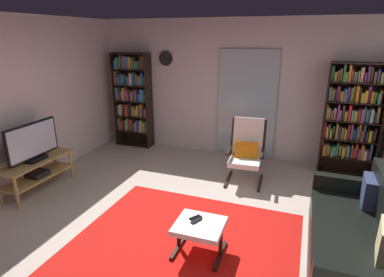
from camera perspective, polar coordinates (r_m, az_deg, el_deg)
ground_plane at (r=4.07m, az=-4.16°, el=-16.24°), size 7.02×7.02×0.00m
wall_back at (r=6.19m, az=6.81°, el=8.81°), size 5.60×0.06×2.60m
glass_door_panel at (r=6.10m, az=9.81°, el=6.14°), size 1.10×0.01×2.00m
area_rug at (r=3.86m, az=-1.35°, el=-18.28°), size 2.54×2.18×0.01m
tv_stand at (r=5.41m, az=-26.09°, el=-5.18°), size 0.42×1.18×0.49m
television at (r=5.26m, az=-26.73°, el=-0.73°), size 0.20×0.91×0.58m
bookshelf_near_tv at (r=6.81m, az=-10.57°, el=7.25°), size 0.79×0.30×1.95m
bookshelf_near_sofa at (r=5.85m, az=26.76°, el=3.44°), size 0.87×0.30×1.89m
leather_sofa at (r=3.80m, az=28.10°, el=-15.67°), size 0.83×1.92×0.88m
lounge_armchair at (r=5.19m, az=9.79°, el=-1.92°), size 0.60×0.68×1.02m
ottoman at (r=3.55m, az=1.34°, el=-15.95°), size 0.53×0.49×0.37m
tv_remote at (r=3.55m, az=0.79°, el=-14.59°), size 0.10×0.15×0.02m
cell_phone at (r=3.60m, az=0.64°, el=-14.11°), size 0.13×0.15×0.01m
wall_clock at (r=6.48m, az=-4.74°, el=14.19°), size 0.29×0.03×0.29m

